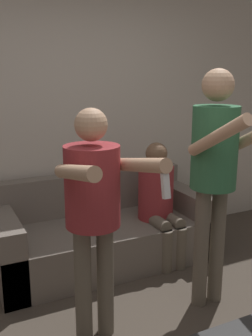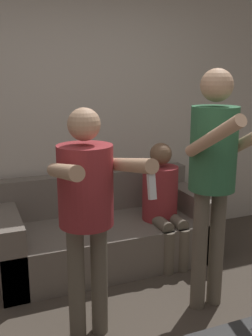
# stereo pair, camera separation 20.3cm
# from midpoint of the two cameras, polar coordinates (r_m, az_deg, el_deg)

# --- Properties ---
(wall_back) EXTENTS (6.40, 0.06, 2.70)m
(wall_back) POSITION_cam_midpoint_polar(r_m,az_deg,el_deg) (3.79, -7.31, 8.01)
(wall_back) COLOR beige
(wall_back) RESTS_ON ground_plane
(couch) EXTENTS (1.95, 0.87, 0.77)m
(couch) POSITION_cam_midpoint_polar(r_m,az_deg,el_deg) (3.71, -1.46, -9.44)
(couch) COLOR slate
(couch) RESTS_ON ground_plane
(person_standing_left) EXTENTS (0.46, 0.73, 1.52)m
(person_standing_left) POSITION_cam_midpoint_polar(r_m,az_deg,el_deg) (2.42, -3.31, -4.69)
(person_standing_left) COLOR #6B6051
(person_standing_left) RESTS_ON ground_plane
(person_standing_right) EXTENTS (0.45, 0.71, 1.75)m
(person_standing_right) POSITION_cam_midpoint_polar(r_m,az_deg,el_deg) (2.81, 14.72, 0.50)
(person_standing_right) COLOR #6B6051
(person_standing_right) RESTS_ON ground_plane
(person_seated) EXTENTS (0.33, 0.54, 1.10)m
(person_seated) POSITION_cam_midpoint_polar(r_m,az_deg,el_deg) (3.62, 6.94, -4.44)
(person_seated) COLOR #6B6051
(person_seated) RESTS_ON ground_plane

